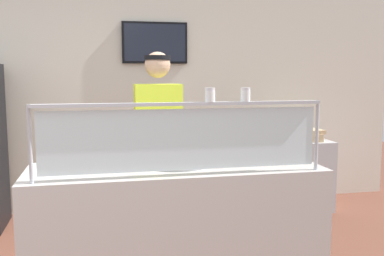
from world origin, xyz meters
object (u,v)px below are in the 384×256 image
Objects in this scene: pizza_server at (178,160)px; pepper_flake_shaker at (245,95)px; pizza_tray at (176,162)px; pizza_box_stack at (298,134)px; parmesan_shaker at (210,96)px; worker_figure at (159,144)px.

pizza_server is 0.68m from pepper_flake_shaker.
pizza_box_stack is (1.74, 1.69, -0.09)m from pizza_tray.
pizza_server is 3.22× the size of pepper_flake_shaker.
parmesan_shaker is at bearing -66.43° from pizza_tray.
pizza_server reaches higher than pizza_tray.
worker_figure is (-0.05, 0.60, 0.02)m from pizza_server.
worker_figure is (-0.04, 0.58, 0.04)m from pizza_tray.
pepper_flake_shaker is (0.38, -0.35, 0.48)m from pizza_tray.
pizza_tray is 1.01× the size of pizza_box_stack.
worker_figure reaches higher than pepper_flake_shaker.
pizza_box_stack is (1.36, 2.04, -0.57)m from pepper_flake_shaker.
pizza_tray is 0.71m from pepper_flake_shaker.
pizza_tray is at bearing 137.52° from pepper_flake_shaker.
parmesan_shaker is 0.18× the size of pizza_box_stack.
pizza_tray is at bearing -85.86° from worker_figure.
worker_figure is at bearing 114.54° from pepper_flake_shaker.
parmesan_shaker is 0.23m from pepper_flake_shaker.
parmesan_shaker is at bearing -78.17° from worker_figure.
pepper_flake_shaker reaches higher than pizza_server.
pepper_flake_shaker is at bearing -42.48° from pizza_tray.
pizza_box_stack is (1.59, 2.04, -0.57)m from parmesan_shaker.
parmesan_shaker is at bearing -81.22° from pizza_server.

